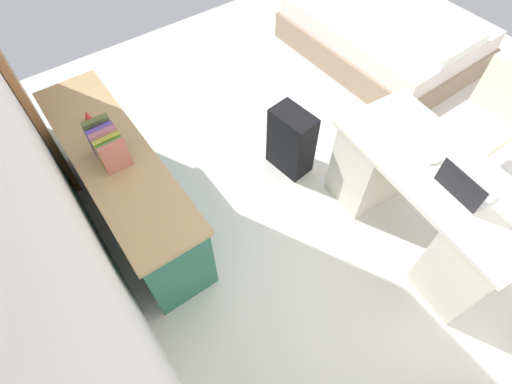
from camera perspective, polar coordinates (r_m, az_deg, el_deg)
ground_plane at (r=3.72m, az=13.45°, el=5.68°), size 5.49×5.49×0.00m
wall_back at (r=1.95m, az=-29.55°, el=3.63°), size 4.00×0.10×2.82m
door_wooden at (r=3.36m, az=-32.57°, el=15.48°), size 0.88×0.05×2.04m
desk at (r=3.05m, az=22.94°, el=-1.33°), size 1.49×0.78×0.75m
office_chair at (r=3.68m, az=29.16°, el=7.84°), size 0.52×0.52×0.94m
credenza at (r=3.08m, az=-18.15°, el=0.88°), size 1.80×0.48×0.72m
bed at (r=4.76m, az=17.80°, el=20.69°), size 1.93×1.45×0.58m
suitcase_black at (r=3.31m, az=5.05°, el=7.23°), size 0.38×0.26×0.59m
laptop at (r=2.69m, az=27.51°, el=0.58°), size 0.33×0.25×0.21m
computer_mouse at (r=2.81m, az=24.13°, el=4.21°), size 0.07×0.10×0.03m
book_row at (r=2.72m, az=-20.48°, el=6.40°), size 0.27×0.17×0.24m
figurine_small at (r=3.04m, az=-22.91°, el=9.84°), size 0.08×0.08×0.11m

